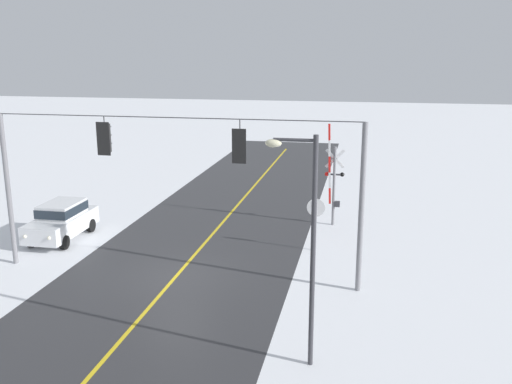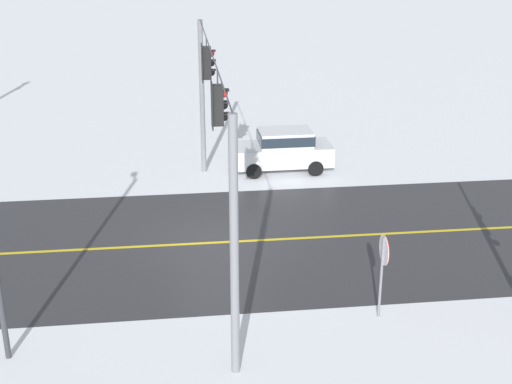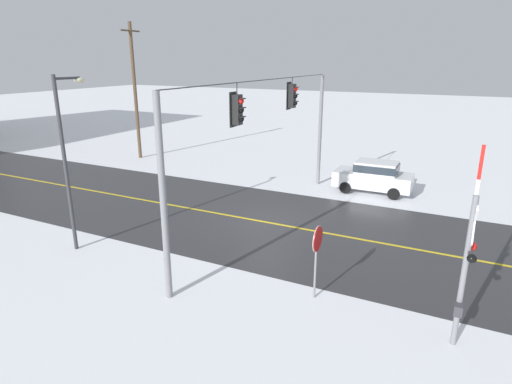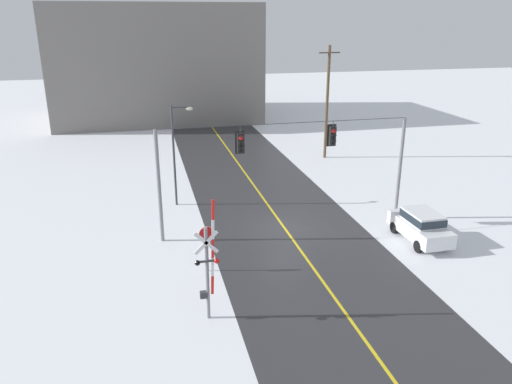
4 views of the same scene
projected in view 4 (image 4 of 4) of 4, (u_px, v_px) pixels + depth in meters
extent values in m
plane|color=white|center=(285.00, 229.00, 28.72)|extent=(160.00, 160.00, 0.00)
cube|color=#303033|center=(260.00, 194.00, 34.23)|extent=(9.00, 80.00, 0.01)
cube|color=gold|center=(260.00, 194.00, 34.22)|extent=(0.14, 72.00, 0.01)
cylinder|color=gray|center=(159.00, 187.00, 26.18)|extent=(0.20, 0.20, 6.20)
cylinder|color=gray|center=(400.00, 170.00, 29.19)|extent=(0.20, 0.20, 6.20)
cylinder|color=#38383D|center=(287.00, 123.00, 26.65)|extent=(14.00, 0.04, 0.04)
cylinder|color=#38383D|center=(240.00, 129.00, 26.16)|extent=(0.04, 0.04, 0.41)
cube|color=black|center=(240.00, 143.00, 26.41)|extent=(0.34, 0.28, 1.08)
cube|color=black|center=(240.00, 142.00, 26.55)|extent=(0.52, 0.03, 1.26)
sphere|color=red|center=(241.00, 138.00, 26.16)|extent=(0.24, 0.24, 0.24)
cube|color=black|center=(241.00, 137.00, 26.07)|extent=(0.26, 0.16, 0.03)
sphere|color=black|center=(241.00, 144.00, 26.27)|extent=(0.24, 0.24, 0.24)
cube|color=black|center=(241.00, 142.00, 26.18)|extent=(0.26, 0.16, 0.03)
sphere|color=black|center=(241.00, 150.00, 26.38)|extent=(0.24, 0.24, 0.24)
cube|color=black|center=(241.00, 148.00, 26.28)|extent=(0.26, 0.16, 0.03)
cylinder|color=#38383D|center=(333.00, 124.00, 27.27)|extent=(0.04, 0.04, 0.30)
cube|color=black|center=(332.00, 136.00, 27.50)|extent=(0.34, 0.28, 1.08)
cube|color=black|center=(331.00, 135.00, 27.64)|extent=(0.52, 0.03, 1.26)
sphere|color=red|center=(334.00, 131.00, 27.25)|extent=(0.24, 0.24, 0.24)
cube|color=black|center=(334.00, 130.00, 27.16)|extent=(0.26, 0.16, 0.03)
sphere|color=black|center=(333.00, 136.00, 27.36)|extent=(0.24, 0.24, 0.24)
cube|color=black|center=(334.00, 135.00, 27.27)|extent=(0.26, 0.16, 0.03)
sphere|color=black|center=(333.00, 142.00, 27.47)|extent=(0.24, 0.24, 0.24)
cube|color=black|center=(334.00, 141.00, 27.37)|extent=(0.26, 0.16, 0.03)
cylinder|color=gray|center=(208.00, 249.00, 23.59)|extent=(0.07, 0.07, 2.30)
cylinder|color=#B71414|center=(207.00, 234.00, 23.28)|extent=(0.76, 0.03, 0.76)
cylinder|color=white|center=(207.00, 234.00, 23.30)|extent=(0.80, 0.02, 0.80)
cylinder|color=gray|center=(207.00, 274.00, 19.58)|extent=(0.14, 0.14, 4.00)
cube|color=white|center=(206.00, 243.00, 19.06)|extent=(0.98, 0.04, 0.98)
cube|color=white|center=(206.00, 243.00, 19.06)|extent=(0.98, 0.04, 0.98)
cube|color=#38383D|center=(207.00, 261.00, 19.34)|extent=(0.80, 0.06, 0.08)
sphere|color=black|center=(197.00, 263.00, 19.20)|extent=(0.22, 0.22, 0.22)
sphere|color=red|center=(217.00, 261.00, 19.36)|extent=(0.22, 0.22, 0.22)
cube|color=red|center=(212.00, 285.00, 19.78)|extent=(0.13, 0.08, 0.81)
cube|color=white|center=(213.00, 267.00, 19.52)|extent=(0.13, 0.08, 0.81)
cube|color=red|center=(213.00, 248.00, 19.26)|extent=(0.13, 0.08, 0.81)
cube|color=white|center=(213.00, 229.00, 19.00)|extent=(0.13, 0.08, 0.81)
cube|color=red|center=(213.00, 210.00, 18.73)|extent=(0.13, 0.08, 0.81)
cube|color=#38383D|center=(204.00, 295.00, 19.84)|extent=(0.28, 0.20, 0.28)
cube|color=white|center=(420.00, 228.00, 26.98)|extent=(1.80, 4.12, 0.80)
cube|color=white|center=(423.00, 218.00, 26.61)|extent=(1.52, 2.15, 0.64)
cube|color=#232D38|center=(423.00, 218.00, 26.61)|extent=(1.56, 2.23, 0.40)
sphere|color=#EFEACC|center=(392.00, 215.00, 28.73)|extent=(0.16, 0.16, 0.16)
sphere|color=#EFEACC|center=(410.00, 213.00, 28.99)|extent=(0.16, 0.16, 0.16)
cylinder|color=black|center=(394.00, 227.00, 28.10)|extent=(0.23, 0.64, 0.64)
cylinder|color=black|center=(420.00, 225.00, 28.46)|extent=(0.23, 0.64, 0.64)
cylinder|color=black|center=(418.00, 246.00, 25.78)|extent=(0.23, 0.64, 0.64)
cylinder|color=black|center=(446.00, 243.00, 26.14)|extent=(0.23, 0.64, 0.64)
cylinder|color=#38383D|center=(174.00, 157.00, 31.32)|extent=(0.14, 0.14, 6.50)
cylinder|color=#38383D|center=(180.00, 107.00, 30.40)|extent=(1.10, 0.09, 0.09)
ellipsoid|color=beige|center=(189.00, 109.00, 30.56)|extent=(0.44, 0.28, 0.22)
cylinder|color=brown|center=(327.00, 103.00, 41.70)|extent=(0.24, 0.24, 9.44)
cube|color=#4C3A28|center=(330.00, 53.00, 40.32)|extent=(1.80, 0.10, 0.10)
cube|color=slate|center=(156.00, 62.00, 58.84)|extent=(22.96, 15.58, 13.04)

